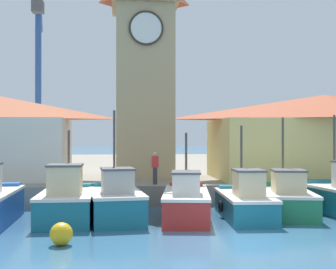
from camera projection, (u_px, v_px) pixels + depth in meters
name	position (u px, v px, depth m)	size (l,w,h in m)	color
ground_plane	(232.00, 241.00, 15.20)	(300.00, 300.00, 0.00)	#386689
quay_wharf	(160.00, 168.00, 42.69)	(120.00, 40.00, 1.01)	gray
fishing_boat_left_outer	(67.00, 202.00, 18.68)	(2.23, 4.49, 3.65)	#196B7F
fishing_boat_left_inner	(116.00, 202.00, 18.93)	(2.48, 4.68, 4.49)	#196B7F
fishing_boat_mid_left	(186.00, 202.00, 19.16)	(2.52, 5.29, 3.56)	#AD2823
fishing_boat_center	(245.00, 202.00, 19.30)	(2.09, 4.85, 3.86)	#196B7F
fishing_boat_mid_right	(285.00, 199.00, 20.10)	(2.88, 4.83, 4.24)	#237A4C
clock_tower	(144.00, 61.00, 27.27)	(3.77, 3.77, 14.50)	tan
warehouse_right	(326.00, 135.00, 27.02)	(13.18, 6.50, 4.81)	#E5D17A
port_crane_near	(38.00, 91.00, 42.89)	(2.40, 10.82, 17.22)	navy
mooring_buoy	(61.00, 234.00, 14.55)	(0.72, 0.72, 0.72)	gold
dock_worker_near_tower	(155.00, 167.00, 23.26)	(0.34, 0.22, 1.62)	#33333D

